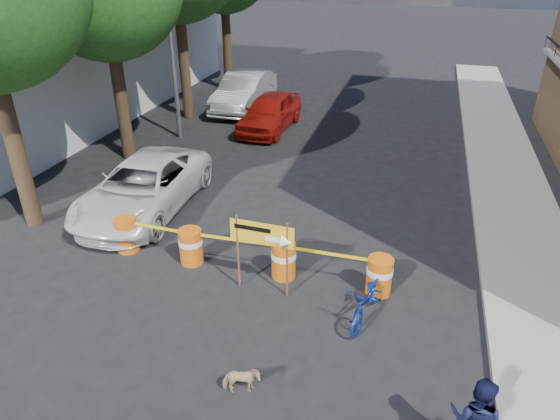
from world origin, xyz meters
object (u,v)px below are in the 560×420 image
Objects in this scene: barrel_far_left at (127,234)px; detour_sign at (270,241)px; barrel_mid_right at (284,259)px; sedan_red at (270,112)px; sedan_silver at (244,91)px; suv_white at (143,187)px; barrel_mid_left at (191,246)px; pedestrian at (475,420)px; bicycle at (369,284)px; dog at (241,381)px; barrel_far_right at (379,275)px.

barrel_far_left is 4.15m from detour_sign.
barrel_mid_right is 0.21× the size of sedan_red.
sedan_silver is at bearing 113.38° from barrel_mid_right.
suv_white is (-4.77, 2.08, 0.26)m from barrel_mid_right.
sedan_silver is (-5.36, 12.39, 0.36)m from barrel_mid_right.
barrel_far_left is 1.00× the size of barrel_mid_left.
pedestrian is 0.36× the size of sedan_red.
barrel_far_left is 1.80m from barrel_mid_left.
detour_sign is at bearing -176.30° from bicycle.
barrel_mid_right is 10.48m from sedan_red.
dog is at bearing -53.74° from barrel_mid_left.
barrel_far_left is 9.94m from sedan_red.
barrel_far_left is 5.60m from dog.
barrel_far_right is (4.51, 0.04, 0.00)m from barrel_mid_left.
barrel_mid_left is at bearing -81.09° from sedan_red.
barrel_mid_right is 0.18× the size of sedan_silver.
sedan_red is at bearing 96.00° from barrel_mid_left.
barrel_far_left is at bearing -177.71° from bicycle.
barrel_far_right is at bearing -59.09° from sedan_silver.
barrel_mid_left is 4.31m from dog.
sedan_red reaches higher than dog.
barrel_mid_right is 0.50× the size of bicycle.
bicycle is at bearing -98.33° from barrel_far_right.
sedan_silver reaches higher than suv_white.
barrel_far_left is 0.21× the size of sedan_red.
suv_white reaches higher than barrel_far_left.
barrel_mid_right is 0.17× the size of suv_white.
barrel_mid_left is 0.17× the size of suv_white.
barrel_far_left is at bearing -84.69° from sedan_silver.
barrel_mid_left is 0.21× the size of sedan_red.
sedan_red is at bearing -51.51° from sedan_silver.
suv_white is 1.21× the size of sedan_red.
pedestrian is at bearing -30.34° from barrel_mid_left.
dog is (4.34, -3.54, -0.19)m from barrel_far_left.
barrel_far_right is at bearing 18.07° from detour_sign.
barrel_mid_right is 0.57× the size of pedestrian.
barrel_far_left is at bearing 29.74° from dog.
sedan_red is at bearing -43.92° from pedestrian.
barrel_far_right is 7.28m from suv_white.
sedan_red is (-5.42, 10.89, -0.15)m from bicycle.
sedan_silver is at bearing 131.84° from sedan_red.
barrel_far_left and barrel_mid_right have the same top height.
barrel_far_left is 2.18m from suv_white.
bicycle is 0.34× the size of suv_white.
sedan_silver is (-3.04, 12.45, 0.36)m from barrel_mid_left.
detour_sign reaches higher than suv_white.
suv_white is at bearing -87.17° from sedan_silver.
barrel_mid_right is 13.50m from sedan_silver.
pedestrian is 0.88× the size of bicycle.
suv_white is 1.04× the size of sedan_silver.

